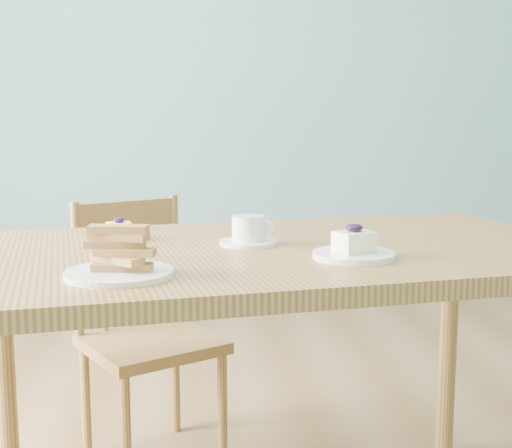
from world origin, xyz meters
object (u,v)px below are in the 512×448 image
(dining_table, at_px, (283,278))
(coffee_cup, at_px, (249,232))
(biscotti_plate, at_px, (119,260))
(cheesecake_plate_near, at_px, (354,249))
(cheesecake_plate_far, at_px, (119,234))
(dining_chair, at_px, (146,330))

(dining_table, height_order, coffee_cup, coffee_cup)
(coffee_cup, height_order, biscotti_plate, biscotti_plate)
(cheesecake_plate_near, height_order, cheesecake_plate_far, cheesecake_plate_near)
(dining_chair, height_order, coffee_cup, coffee_cup)
(dining_chair, distance_m, biscotti_plate, 0.92)
(cheesecake_plate_far, bearing_deg, coffee_cup, -15.62)
(cheesecake_plate_near, bearing_deg, cheesecake_plate_far, 152.78)
(cheesecake_plate_near, distance_m, biscotti_plate, 0.51)
(cheesecake_plate_far, bearing_deg, cheesecake_plate_near, -27.22)
(dining_table, relative_size, dining_chair, 1.92)
(dining_table, height_order, biscotti_plate, biscotti_plate)
(cheesecake_plate_far, distance_m, coffee_cup, 0.33)
(cheesecake_plate_near, bearing_deg, coffee_cup, 139.23)
(cheesecake_plate_near, bearing_deg, biscotti_plate, -164.69)
(cheesecake_plate_near, relative_size, coffee_cup, 1.29)
(coffee_cup, xyz_separation_m, biscotti_plate, (-0.28, -0.32, 0.00))
(biscotti_plate, bearing_deg, cheesecake_plate_far, 95.80)
(cheesecake_plate_near, bearing_deg, dining_table, 131.20)
(cheesecake_plate_far, bearing_deg, biscotti_plate, -84.20)
(dining_table, xyz_separation_m, coffee_cup, (-0.08, 0.03, 0.11))
(dining_table, distance_m, cheesecake_plate_far, 0.43)
(dining_chair, bearing_deg, biscotti_plate, -118.95)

